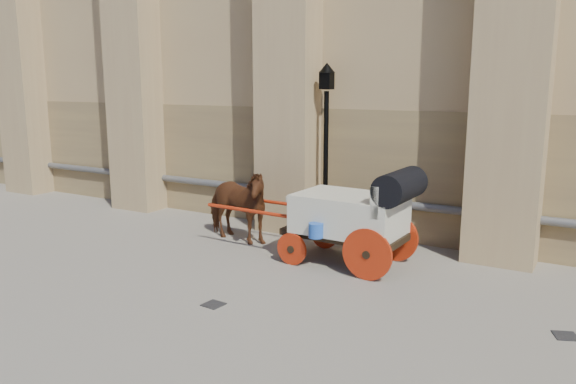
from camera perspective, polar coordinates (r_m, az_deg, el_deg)
The scene contains 6 objects.
ground at distance 10.61m, azimuth -5.09°, elevation -8.92°, with size 90.00×90.00×0.00m, color slate.
horse at distance 12.89m, azimuth -5.37°, elevation -1.31°, with size 0.93×2.04×1.72m, color brown.
carriage at distance 11.20m, azimuth 6.95°, elevation -2.09°, with size 4.63×1.66×2.01m.
street_lamp at distance 13.10m, azimuth 3.87°, elevation 4.72°, with size 0.38×0.38×4.05m.
drain_grate_near at distance 9.55m, azimuth -7.58°, elevation -11.26°, with size 0.32×0.32×0.01m, color black.
drain_grate_far at distance 9.33m, azimuth 26.36°, elevation -12.96°, with size 0.32×0.32×0.01m, color black.
Camera 1 is at (5.76, -8.13, 3.64)m, focal length 35.00 mm.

